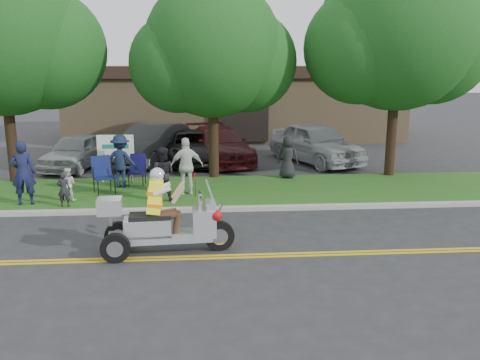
{
  "coord_description": "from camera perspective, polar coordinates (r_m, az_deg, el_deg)",
  "views": [
    {
      "loc": [
        0.07,
        -10.97,
        4.15
      ],
      "look_at": [
        1.06,
        2.0,
        1.15
      ],
      "focal_mm": 38.0,
      "sensor_mm": 36.0,
      "label": 1
    }
  ],
  "objects": [
    {
      "name": "grass_verge",
      "position": [
        16.68,
        -4.47,
        -1.26
      ],
      "size": [
        60.0,
        4.0,
        0.1
      ],
      "primitive_type": "cube",
      "color": "#264D14",
      "rests_on": "ground"
    },
    {
      "name": "child_left",
      "position": [
        15.42,
        -19.18,
        -1.0
      ],
      "size": [
        0.38,
        0.26,
        1.02
      ],
      "primitive_type": "imported",
      "rotation": [
        0.0,
        0.0,
        3.18
      ],
      "color": "black",
      "rests_on": "grass_verge"
    },
    {
      "name": "tree_right",
      "position": [
        19.33,
        17.46,
        15.02
      ],
      "size": [
        6.86,
        5.6,
        8.07
      ],
      "color": "#332114",
      "rests_on": "ground"
    },
    {
      "name": "spectator_chair_b",
      "position": [
        18.28,
        5.38,
        2.61
      ],
      "size": [
        0.87,
        0.7,
        1.53
      ],
      "primitive_type": "imported",
      "rotation": [
        0.0,
        0.0,
        2.82
      ],
      "color": "black",
      "rests_on": "grass_verge"
    },
    {
      "name": "lawn_chair_a",
      "position": [
        17.61,
        -11.43,
        1.39
      ],
      "size": [
        0.6,
        0.61,
        1.03
      ],
      "rotation": [
        0.0,
        0.0,
        -0.1
      ],
      "color": "black",
      "rests_on": "grass_verge"
    },
    {
      "name": "parked_car_far_right",
      "position": [
        21.77,
        8.49,
        4.14
      ],
      "size": [
        3.81,
        5.39,
        1.7
      ],
      "primitive_type": "imported",
      "rotation": [
        0.0,
        0.0,
        0.4
      ],
      "color": "#A1A4A8",
      "rests_on": "ground"
    },
    {
      "name": "ground",
      "position": [
        11.73,
        -4.46,
        -7.78
      ],
      "size": [
        120.0,
        120.0,
        0.0
      ],
      "primitive_type": "plane",
      "color": "#28282B",
      "rests_on": "ground"
    },
    {
      "name": "commercial_building",
      "position": [
        30.09,
        -0.68,
        8.92
      ],
      "size": [
        18.0,
        8.2,
        4.0
      ],
      "color": "#9E7F5B",
      "rests_on": "ground"
    },
    {
      "name": "centerline_far",
      "position": [
        11.34,
        -4.46,
        -8.5
      ],
      "size": [
        60.0,
        0.1,
        0.01
      ],
      "primitive_type": "cube",
      "color": "gold",
      "rests_on": "ground"
    },
    {
      "name": "parked_car_left",
      "position": [
        21.75,
        -9.79,
        4.02
      ],
      "size": [
        3.64,
        5.3,
        1.65
      ],
      "primitive_type": "imported",
      "rotation": [
        0.0,
        0.0,
        -0.42
      ],
      "color": "#323235",
      "rests_on": "ground"
    },
    {
      "name": "spectator_chair_a",
      "position": [
        17.3,
        -13.25,
        2.1
      ],
      "size": [
        1.23,
        0.84,
        1.76
      ],
      "primitive_type": "imported",
      "rotation": [
        0.0,
        0.0,
        2.97
      ],
      "color": "#15203B",
      "rests_on": "grass_verge"
    },
    {
      "name": "child_right",
      "position": [
        16.05,
        -18.79,
        -0.46
      ],
      "size": [
        0.52,
        0.42,
        1.01
      ],
      "primitive_type": "imported",
      "rotation": [
        0.0,
        0.0,
        3.06
      ],
      "color": "silver",
      "rests_on": "grass_verge"
    },
    {
      "name": "trike_scooter",
      "position": [
        11.4,
        -8.87,
        -4.88
      ],
      "size": [
        2.99,
        1.03,
        1.96
      ],
      "rotation": [
        0.0,
        0.0,
        0.07
      ],
      "color": "black",
      "rests_on": "ground"
    },
    {
      "name": "business_sign",
      "position": [
        18.05,
        -13.79,
        3.39
      ],
      "size": [
        1.25,
        0.06,
        1.75
      ],
      "color": "silver",
      "rests_on": "ground"
    },
    {
      "name": "lawn_chair_b",
      "position": [
        16.74,
        -15.18,
        0.86
      ],
      "size": [
        0.83,
        0.84,
        1.17
      ],
      "rotation": [
        0.0,
        0.0,
        0.45
      ],
      "color": "black",
      "rests_on": "grass_verge"
    },
    {
      "name": "centerline_near",
      "position": [
        11.19,
        -4.46,
        -8.8
      ],
      "size": [
        60.0,
        0.1,
        0.01
      ],
      "primitive_type": "cube",
      "color": "gold",
      "rests_on": "ground"
    },
    {
      "name": "curb",
      "position": [
        14.61,
        -4.47,
        -3.31
      ],
      "size": [
        60.0,
        0.25,
        0.12
      ],
      "primitive_type": "cube",
      "color": "#A8A89E",
      "rests_on": "ground"
    },
    {
      "name": "tree_mid",
      "position": [
        18.21,
        -2.92,
        13.87
      ],
      "size": [
        5.88,
        4.8,
        7.05
      ],
      "color": "#332114",
      "rests_on": "ground"
    },
    {
      "name": "spectator_adult_right",
      "position": [
        15.96,
        -6.02,
        1.56
      ],
      "size": [
        1.12,
        0.65,
        1.8
      ],
      "primitive_type": "imported",
      "rotation": [
        0.0,
        0.0,
        3.35
      ],
      "color": "silver",
      "rests_on": "grass_verge"
    },
    {
      "name": "parked_car_mid",
      "position": [
        21.61,
        -5.55,
        3.68
      ],
      "size": [
        2.95,
        5.14,
        1.35
      ],
      "primitive_type": "imported",
      "rotation": [
        0.0,
        0.0,
        0.15
      ],
      "color": "black",
      "rests_on": "ground"
    },
    {
      "name": "parked_car_right",
      "position": [
        21.72,
        -2.38,
        3.95
      ],
      "size": [
        3.28,
        5.46,
        1.48
      ],
      "primitive_type": "imported",
      "rotation": [
        0.0,
        0.0,
        0.25
      ],
      "color": "#481014",
      "rests_on": "ground"
    },
    {
      "name": "tree_left",
      "position": [
        19.16,
        -25.0,
        13.91
      ],
      "size": [
        6.62,
        5.4,
        7.78
      ],
      "color": "#332114",
      "rests_on": "ground"
    },
    {
      "name": "spectator_adult_mid",
      "position": [
        15.39,
        -8.74,
        0.7
      ],
      "size": [
        0.88,
        0.74,
        1.62
      ],
      "primitive_type": "imported",
      "rotation": [
        0.0,
        0.0,
        2.98
      ],
      "color": "black",
      "rests_on": "grass_verge"
    },
    {
      "name": "spectator_adult_left",
      "position": [
        15.99,
        -23.18,
        0.74
      ],
      "size": [
        0.76,
        0.56,
        1.88
      ],
      "primitive_type": "imported",
      "rotation": [
        0.0,
        0.0,
        3.32
      ],
      "color": "#161A3E",
      "rests_on": "grass_verge"
    },
    {
      "name": "parked_car_far_left",
      "position": [
        21.46,
        -17.99,
        3.08
      ],
      "size": [
        2.39,
        4.29,
        1.38
      ],
      "primitive_type": "imported",
      "rotation": [
        0.0,
        0.0,
        -0.2
      ],
      "color": "#AAABB1",
      "rests_on": "ground"
    }
  ]
}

